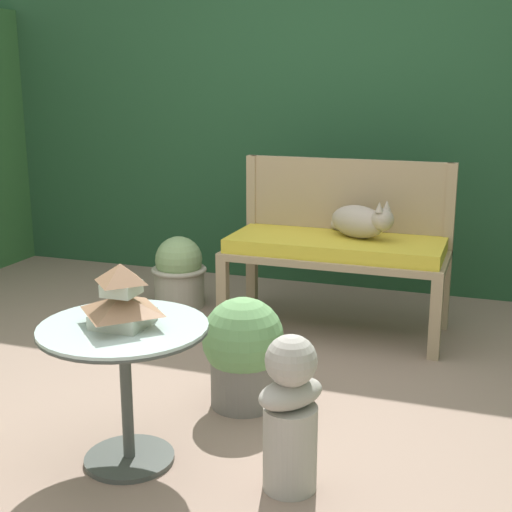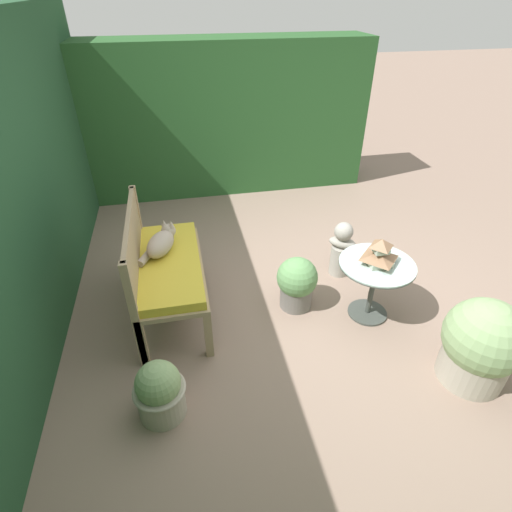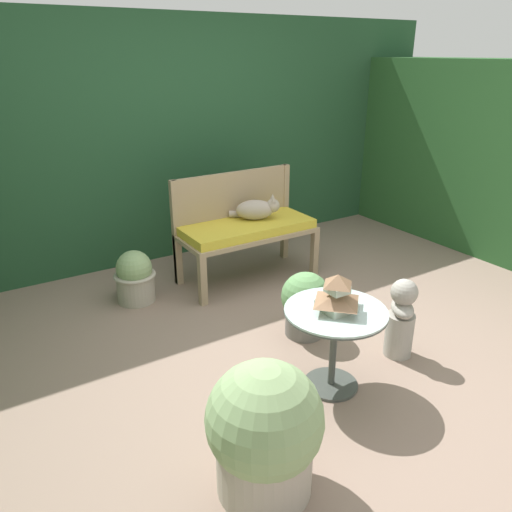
{
  "view_description": "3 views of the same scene",
  "coord_description": "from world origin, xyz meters",
  "px_view_note": "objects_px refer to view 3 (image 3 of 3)",
  "views": [
    {
      "loc": [
        1.12,
        -2.7,
        1.43
      ],
      "look_at": [
        -0.05,
        0.61,
        0.55
      ],
      "focal_mm": 50.0,
      "sensor_mm": 36.0,
      "label": 1
    },
    {
      "loc": [
        -2.57,
        0.98,
        2.45
      ],
      "look_at": [
        0.05,
        0.44,
        0.61
      ],
      "focal_mm": 28.0,
      "sensor_mm": 36.0,
      "label": 2
    },
    {
      "loc": [
        -1.98,
        -2.52,
        1.99
      ],
      "look_at": [
        0.01,
        0.64,
        0.45
      ],
      "focal_mm": 35.0,
      "sensor_mm": 36.0,
      "label": 3
    }
  ],
  "objects_px": {
    "potted_plant_bench_right": "(305,303)",
    "potted_plant_table_near": "(265,431)",
    "potted_plant_bench_left": "(135,277)",
    "garden_bench": "(248,231)",
    "garden_bust": "(401,318)",
    "cat": "(257,209)",
    "patio_table": "(335,327)",
    "pagoda_birdhouse": "(337,295)"
  },
  "relations": [
    {
      "from": "pagoda_birdhouse",
      "to": "garden_bust",
      "type": "bearing_deg",
      "value": 2.76
    },
    {
      "from": "garden_bench",
      "to": "pagoda_birdhouse",
      "type": "distance_m",
      "value": 1.74
    },
    {
      "from": "garden_bench",
      "to": "potted_plant_bench_left",
      "type": "relative_size",
      "value": 2.74
    },
    {
      "from": "patio_table",
      "to": "potted_plant_bench_left",
      "type": "bearing_deg",
      "value": 109.59
    },
    {
      "from": "patio_table",
      "to": "potted_plant_table_near",
      "type": "distance_m",
      "value": 0.92
    },
    {
      "from": "garden_bust",
      "to": "potted_plant_bench_left",
      "type": "bearing_deg",
      "value": 70.92
    },
    {
      "from": "patio_table",
      "to": "potted_plant_table_near",
      "type": "relative_size",
      "value": 0.91
    },
    {
      "from": "potted_plant_bench_left",
      "to": "garden_bust",
      "type": "bearing_deg",
      "value": -54.3
    },
    {
      "from": "patio_table",
      "to": "garden_bust",
      "type": "distance_m",
      "value": 0.65
    },
    {
      "from": "patio_table",
      "to": "potted_plant_bench_left",
      "type": "xyz_separation_m",
      "value": [
        -0.64,
        1.81,
        -0.21
      ]
    },
    {
      "from": "garden_bench",
      "to": "pagoda_birdhouse",
      "type": "bearing_deg",
      "value": -103.41
    },
    {
      "from": "garden_bench",
      "to": "patio_table",
      "type": "xyz_separation_m",
      "value": [
        -0.4,
        -1.68,
        -0.04
      ]
    },
    {
      "from": "patio_table",
      "to": "pagoda_birdhouse",
      "type": "height_order",
      "value": "pagoda_birdhouse"
    },
    {
      "from": "potted_plant_bench_left",
      "to": "potted_plant_bench_right",
      "type": "relative_size",
      "value": 0.91
    },
    {
      "from": "cat",
      "to": "pagoda_birdhouse",
      "type": "height_order",
      "value": "pagoda_birdhouse"
    },
    {
      "from": "potted_plant_bench_right",
      "to": "potted_plant_table_near",
      "type": "bearing_deg",
      "value": -135.01
    },
    {
      "from": "cat",
      "to": "pagoda_birdhouse",
      "type": "relative_size",
      "value": 1.61
    },
    {
      "from": "potted_plant_table_near",
      "to": "potted_plant_bench_right",
      "type": "xyz_separation_m",
      "value": [
        1.04,
        1.04,
        -0.08
      ]
    },
    {
      "from": "patio_table",
      "to": "potted_plant_bench_right",
      "type": "distance_m",
      "value": 0.67
    },
    {
      "from": "potted_plant_bench_left",
      "to": "potted_plant_table_near",
      "type": "height_order",
      "value": "potted_plant_table_near"
    },
    {
      "from": "garden_bust",
      "to": "potted_plant_bench_right",
      "type": "height_order",
      "value": "garden_bust"
    },
    {
      "from": "potted_plant_bench_left",
      "to": "cat",
      "type": "bearing_deg",
      "value": -3.7
    },
    {
      "from": "garden_bust",
      "to": "pagoda_birdhouse",
      "type": "bearing_deg",
      "value": 127.99
    },
    {
      "from": "cat",
      "to": "potted_plant_bench_left",
      "type": "bearing_deg",
      "value": -157.43
    },
    {
      "from": "garden_bust",
      "to": "potted_plant_bench_left",
      "type": "distance_m",
      "value": 2.19
    },
    {
      "from": "cat",
      "to": "garden_bust",
      "type": "bearing_deg",
      "value": -60.26
    },
    {
      "from": "garden_bust",
      "to": "patio_table",
      "type": "bearing_deg",
      "value": 127.99
    },
    {
      "from": "potted_plant_bench_right",
      "to": "garden_bench",
      "type": "bearing_deg",
      "value": 81.68
    },
    {
      "from": "garden_bust",
      "to": "potted_plant_table_near",
      "type": "relative_size",
      "value": 0.83
    },
    {
      "from": "garden_bust",
      "to": "potted_plant_bench_right",
      "type": "relative_size",
      "value": 1.16
    },
    {
      "from": "garden_bench",
      "to": "patio_table",
      "type": "relative_size",
      "value": 1.98
    },
    {
      "from": "garden_bench",
      "to": "potted_plant_bench_left",
      "type": "bearing_deg",
      "value": 173.15
    },
    {
      "from": "patio_table",
      "to": "potted_plant_bench_right",
      "type": "height_order",
      "value": "patio_table"
    },
    {
      "from": "potted_plant_table_near",
      "to": "garden_bench",
      "type": "bearing_deg",
      "value": 60.49
    },
    {
      "from": "potted_plant_bench_left",
      "to": "potted_plant_bench_right",
      "type": "xyz_separation_m",
      "value": [
        0.89,
        -1.21,
        0.04
      ]
    },
    {
      "from": "cat",
      "to": "potted_plant_bench_left",
      "type": "relative_size",
      "value": 0.9
    },
    {
      "from": "garden_bust",
      "to": "potted_plant_bench_left",
      "type": "height_order",
      "value": "garden_bust"
    },
    {
      "from": "garden_bust",
      "to": "potted_plant_bench_left",
      "type": "relative_size",
      "value": 1.28
    },
    {
      "from": "cat",
      "to": "garden_bust",
      "type": "distance_m",
      "value": 1.74
    },
    {
      "from": "potted_plant_bench_left",
      "to": "potted_plant_bench_right",
      "type": "bearing_deg",
      "value": -53.7
    },
    {
      "from": "potted_plant_bench_left",
      "to": "pagoda_birdhouse",
      "type": "bearing_deg",
      "value": -70.41
    },
    {
      "from": "cat",
      "to": "potted_plant_bench_right",
      "type": "relative_size",
      "value": 0.82
    }
  ]
}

